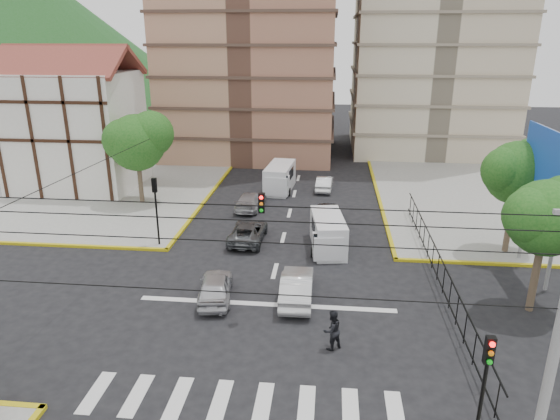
# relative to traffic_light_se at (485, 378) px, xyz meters

# --- Properties ---
(ground) EXTENTS (160.00, 160.00, 0.00)m
(ground) POSITION_rel_traffic_light_se_xyz_m (-7.80, 7.80, -3.11)
(ground) COLOR black
(ground) RESTS_ON ground
(sidewalk_nw) EXTENTS (26.00, 26.00, 0.15)m
(sidewalk_nw) POSITION_rel_traffic_light_se_xyz_m (-27.80, 27.80, -3.04)
(sidewalk_nw) COLOR gray
(sidewalk_nw) RESTS_ON ground
(sidewalk_ne) EXTENTS (26.00, 26.00, 0.15)m
(sidewalk_ne) POSITION_rel_traffic_light_se_xyz_m (12.20, 27.80, -3.04)
(sidewalk_ne) COLOR gray
(sidewalk_ne) RESTS_ON ground
(crosswalk_stripes) EXTENTS (12.00, 2.40, 0.01)m
(crosswalk_stripes) POSITION_rel_traffic_light_se_xyz_m (-7.80, 1.80, -3.11)
(crosswalk_stripes) COLOR silver
(crosswalk_stripes) RESTS_ON ground
(stop_line) EXTENTS (13.00, 0.40, 0.01)m
(stop_line) POSITION_rel_traffic_light_se_xyz_m (-7.80, 9.00, -3.11)
(stop_line) COLOR silver
(stop_line) RESTS_ON ground
(tudor_building) EXTENTS (10.80, 8.05, 12.23)m
(tudor_building) POSITION_rel_traffic_light_se_xyz_m (-26.80, 27.80, 2.14)
(tudor_building) COLOR silver
(tudor_building) RESTS_ON ground
(distant_hill) EXTENTS (70.00, 70.00, 28.00)m
(distant_hill) POSITION_rel_traffic_light_se_xyz_m (-62.80, 77.80, 10.89)
(distant_hill) COLOR #1E531B
(distant_hill) RESTS_ON ground
(park_fence) EXTENTS (0.10, 22.50, 1.66)m
(park_fence) POSITION_rel_traffic_light_se_xyz_m (1.20, 12.30, -3.11)
(park_fence) COLOR black
(park_fence) RESTS_ON ground
(billboard) EXTENTS (0.36, 6.20, 8.10)m
(billboard) POSITION_rel_traffic_light_se_xyz_m (6.65, 13.80, 2.89)
(billboard) COLOR slate
(billboard) RESTS_ON ground
(tree_park_a) EXTENTS (4.41, 3.60, 6.83)m
(tree_park_a) POSITION_rel_traffic_light_se_xyz_m (5.28, 9.81, 1.90)
(tree_park_a) COLOR #473828
(tree_park_a) RESTS_ON ground
(tree_park_c) EXTENTS (4.65, 3.80, 7.25)m
(tree_park_c) POSITION_rel_traffic_light_se_xyz_m (6.29, 16.81, 2.22)
(tree_park_c) COLOR #473828
(tree_park_c) RESTS_ON ground
(tree_tudor) EXTENTS (5.39, 4.40, 7.43)m
(tree_tudor) POSITION_rel_traffic_light_se_xyz_m (-19.70, 23.81, 2.11)
(tree_tudor) COLOR #473828
(tree_tudor) RESTS_ON ground
(traffic_light_se) EXTENTS (0.28, 0.22, 4.40)m
(traffic_light_se) POSITION_rel_traffic_light_se_xyz_m (0.00, 0.00, 0.00)
(traffic_light_se) COLOR black
(traffic_light_se) RESTS_ON ground
(traffic_light_nw) EXTENTS (0.28, 0.22, 4.40)m
(traffic_light_nw) POSITION_rel_traffic_light_se_xyz_m (-15.60, 15.60, 0.00)
(traffic_light_nw) COLOR black
(traffic_light_nw) RESTS_ON ground
(traffic_light_hanging) EXTENTS (18.00, 9.12, 0.92)m
(traffic_light_hanging) POSITION_rel_traffic_light_se_xyz_m (-7.80, 5.76, 2.79)
(traffic_light_hanging) COLOR black
(traffic_light_hanging) RESTS_ON ground
(utility_pole_se) EXTENTS (1.40, 0.28, 9.00)m
(utility_pole_se) POSITION_rel_traffic_light_se_xyz_m (1.20, -1.20, 1.65)
(utility_pole_se) COLOR slate
(utility_pole_se) RESTS_ON ground
(van_right_lane) EXTENTS (2.46, 4.92, 2.12)m
(van_right_lane) POSITION_rel_traffic_light_se_xyz_m (-4.82, 16.16, -2.08)
(van_right_lane) COLOR silver
(van_right_lane) RESTS_ON ground
(van_left_lane) EXTENTS (2.42, 5.21, 2.27)m
(van_left_lane) POSITION_rel_traffic_light_se_xyz_m (-9.15, 28.48, -2.01)
(van_left_lane) COLOR silver
(van_left_lane) RESTS_ON ground
(car_silver_front_left) EXTENTS (2.19, 4.28, 1.39)m
(car_silver_front_left) POSITION_rel_traffic_light_se_xyz_m (-10.47, 9.30, -2.42)
(car_silver_front_left) COLOR silver
(car_silver_front_left) RESTS_ON ground
(car_white_front_right) EXTENTS (1.65, 4.56, 1.49)m
(car_white_front_right) POSITION_rel_traffic_light_se_xyz_m (-6.31, 9.67, -2.37)
(car_white_front_right) COLOR silver
(car_white_front_right) RESTS_ON ground
(car_grey_mid_left) EXTENTS (2.21, 4.66, 1.28)m
(car_grey_mid_left) POSITION_rel_traffic_light_se_xyz_m (-10.06, 17.09, -2.47)
(car_grey_mid_left) COLOR #505457
(car_grey_mid_left) RESTS_ON ground
(car_silver_rear_left) EXTENTS (2.19, 4.60, 1.30)m
(car_silver_rear_left) POSITION_rel_traffic_light_se_xyz_m (-10.93, 23.55, -2.46)
(car_silver_rear_left) COLOR #A5A5AA
(car_silver_rear_left) RESTS_ON ground
(car_darkgrey_mid_right) EXTENTS (1.89, 4.30, 1.44)m
(car_darkgrey_mid_right) POSITION_rel_traffic_light_se_xyz_m (-4.87, 21.33, -2.39)
(car_darkgrey_mid_right) COLOR #232325
(car_darkgrey_mid_right) RESTS_ON ground
(car_white_rear_right) EXTENTS (1.56, 3.87, 1.25)m
(car_white_rear_right) POSITION_rel_traffic_light_se_xyz_m (-5.25, 29.12, -2.49)
(car_white_rear_right) COLOR white
(car_white_rear_right) RESTS_ON ground
(pedestrian_crosswalk) EXTENTS (1.12, 1.08, 1.83)m
(pedestrian_crosswalk) POSITION_rel_traffic_light_se_xyz_m (-4.52, 5.57, -2.20)
(pedestrian_crosswalk) COLOR black
(pedestrian_crosswalk) RESTS_ON ground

